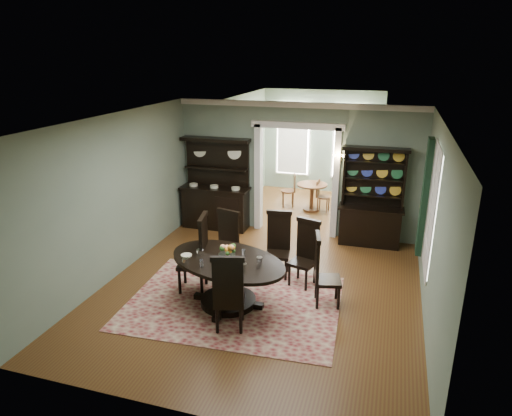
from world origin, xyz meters
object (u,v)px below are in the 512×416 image
Objects in this scene: dining_table at (228,273)px; sideboard at (216,197)px; parlor_table at (312,193)px; welsh_dresser at (371,210)px.

sideboard is (-1.51, 3.30, 0.18)m from dining_table.
welsh_dresser is at bearing -48.34° from parlor_table.
dining_table is 1.15× the size of sideboard.
parlor_table is at bearing 41.74° from sideboard.
welsh_dresser is (2.08, 3.32, 0.20)m from dining_table.
sideboard reaches higher than welsh_dresser.
dining_table is 3.12× the size of parlor_table.
sideboard is at bearing 134.24° from dining_table.
sideboard reaches higher than parlor_table.
welsh_dresser reaches higher than dining_table.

